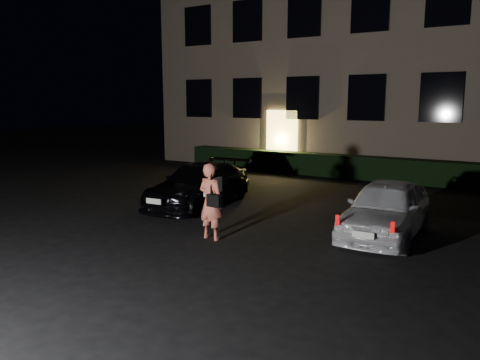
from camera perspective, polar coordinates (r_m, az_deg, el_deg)
The scene contains 6 objects.
ground at distance 8.95m, azimuth -7.11°, elevation -9.20°, with size 80.00×80.00×0.00m, color black.
building at distance 22.42m, azimuth 18.68°, elevation 17.12°, with size 20.00×8.11×12.00m.
hedge at distance 18.04m, azimuth 14.38°, elevation 1.49°, with size 15.00×0.70×0.85m, color black.
sedan at distance 13.05m, azimuth -5.01°, elevation -0.57°, with size 2.01×4.16×1.16m.
hatch at distance 10.49m, azimuth 17.39°, elevation -3.32°, with size 1.55×3.61×1.21m.
man at distance 9.77m, azimuth -3.56°, elevation -2.60°, with size 0.67×0.44×1.62m.
Camera 1 is at (5.39, -6.54, 2.87)m, focal length 35.00 mm.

